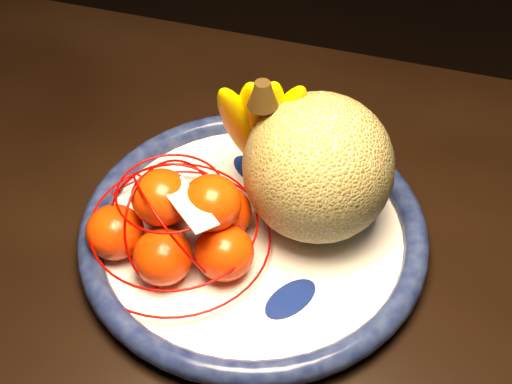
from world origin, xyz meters
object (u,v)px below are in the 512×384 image
(dining_table, at_px, (115,305))
(fruit_bowl, at_px, (253,232))
(cantaloupe, at_px, (318,168))
(banana_bunch, at_px, (261,120))
(mandarin_bag, at_px, (179,222))

(dining_table, relative_size, fruit_bowl, 4.02)
(cantaloupe, bearing_deg, banana_bunch, 153.14)
(dining_table, height_order, fruit_bowl, fruit_bowl)
(dining_table, xyz_separation_m, fruit_bowl, (0.15, 0.08, 0.10))
(cantaloupe, relative_size, banana_bunch, 0.86)
(dining_table, distance_m, mandarin_bag, 0.16)
(fruit_bowl, xyz_separation_m, banana_bunch, (-0.02, 0.08, 0.10))
(cantaloupe, height_order, mandarin_bag, cantaloupe)
(banana_bunch, xyz_separation_m, mandarin_bag, (-0.05, -0.12, -0.06))
(dining_table, relative_size, mandarin_bag, 7.10)
(banana_bunch, relative_size, mandarin_bag, 0.85)
(fruit_bowl, bearing_deg, cantaloupe, 33.93)
(dining_table, distance_m, banana_bunch, 0.28)
(fruit_bowl, height_order, mandarin_bag, mandarin_bag)
(cantaloupe, xyz_separation_m, mandarin_bag, (-0.13, -0.08, -0.04))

